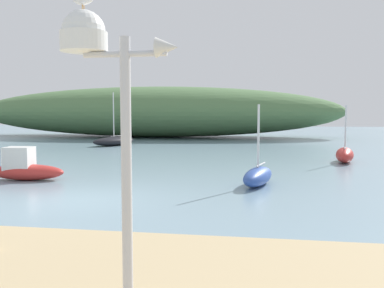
{
  "coord_description": "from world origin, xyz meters",
  "views": [
    {
      "loc": [
        5.08,
        -11.23,
        2.63
      ],
      "look_at": [
        2.45,
        5.82,
        1.22
      ],
      "focal_mm": 38.02,
      "sensor_mm": 36.0,
      "label": 1
    }
  ],
  "objects": [
    {
      "name": "ground_plane",
      "position": [
        0.0,
        0.0,
        0.0
      ],
      "size": [
        120.0,
        120.0,
        0.0
      ],
      "primitive_type": "plane",
      "color": "#7A99A8"
    },
    {
      "name": "sailboat_far_left",
      "position": [
        5.22,
        3.17,
        0.34
      ],
      "size": [
        1.42,
        2.68,
        2.86
      ],
      "color": "#2D4C9E",
      "rests_on": "ground"
    },
    {
      "name": "motorboat_by_sandbar",
      "position": [
        -3.58,
        2.98,
        0.45
      ],
      "size": [
        2.94,
        1.21,
        1.26
      ],
      "color": "#B72D28",
      "rests_on": "ground"
    },
    {
      "name": "mast_structure",
      "position": [
        3.34,
        -6.85,
        3.14
      ],
      "size": [
        1.34,
        0.53,
        3.55
      ],
      "color": "silver",
      "rests_on": "beach_sand"
    },
    {
      "name": "sailboat_centre_water",
      "position": [
        9.66,
        10.41,
        0.39
      ],
      "size": [
        1.38,
        2.73,
        2.92
      ],
      "color": "#B72D28",
      "rests_on": "ground"
    },
    {
      "name": "sailboat_inner_mooring",
      "position": [
        -5.48,
        18.26,
        0.35
      ],
      "size": [
        3.13,
        3.88,
        4.03
      ],
      "color": "black",
      "rests_on": "ground"
    },
    {
      "name": "distant_hill",
      "position": [
        -5.33,
        29.34,
        2.54
      ],
      "size": [
        38.16,
        10.86,
        5.09
      ],
      "primitive_type": "ellipsoid",
      "color": "#517547",
      "rests_on": "ground"
    }
  ]
}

